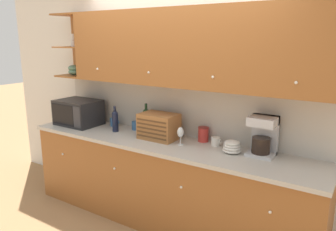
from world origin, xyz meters
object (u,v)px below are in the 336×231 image
storage_canister (203,134)px  coffee_maker (263,136)px  microwave (78,112)px  wine_bottle (115,120)px  bread_box (159,126)px  mug (216,141)px  mug_blue_second (136,126)px  bowl_stack_on_counter (232,147)px  wine_glass (180,133)px  second_wine_bottle (146,119)px  mug_patterned_third (114,122)px

storage_canister → coffee_maker: 0.66m
microwave → wine_bottle: bearing=0.7°
bread_box → mug: bearing=10.8°
bread_box → coffee_maker: size_ratio=1.09×
mug_blue_second → storage_canister: (0.88, 0.04, 0.03)m
mug_blue_second → bread_box: bread_box is taller
storage_canister → coffee_maker: bearing=-6.3°
bowl_stack_on_counter → coffee_maker: 0.30m
bread_box → wine_glass: (0.30, -0.05, -0.01)m
wine_bottle → coffee_maker: 1.68m
storage_canister → mug: storage_canister is taller
second_wine_bottle → mug: (0.90, -0.03, -0.11)m
mug_patterned_third → wine_bottle: 0.27m
microwave → wine_glass: microwave is taller
mug_blue_second → mug: size_ratio=1.04×
wine_bottle → storage_canister: size_ratio=1.96×
wine_bottle → bread_box: bearing=4.5°
second_wine_bottle → mug: 0.90m
bowl_stack_on_counter → coffee_maker: bearing=19.2°
mug → bowl_stack_on_counter: bowl_stack_on_counter is taller
wine_bottle → second_wine_bottle: size_ratio=0.91×
microwave → coffee_maker: 2.28m
mug_patterned_third → wine_bottle: wine_bottle is taller
coffee_maker → bowl_stack_on_counter: bearing=-160.8°
microwave → second_wine_bottle: (0.91, 0.20, -0.01)m
mug_blue_second → bread_box: bearing=-17.7°
wine_glass → mug: wine_glass is taller
mug_patterned_third → second_wine_bottle: second_wine_bottle is taller
bread_box → mug: bread_box is taller
wine_bottle → mug_blue_second: size_ratio=2.93×
mug_blue_second → wine_glass: wine_glass is taller
wine_bottle → mug_blue_second: 0.25m
mug_patterned_third → wine_glass: size_ratio=0.58×
mug_patterned_third → second_wine_bottle: (0.49, 0.01, 0.10)m
microwave → mug: size_ratio=5.35×
storage_canister → bowl_stack_on_counter: (0.38, -0.16, -0.02)m
mug → coffee_maker: size_ratio=0.27×
wine_bottle → bowl_stack_on_counter: wine_bottle is taller
mug_patterned_third → storage_canister: size_ratio=0.69×
storage_canister → bread_box: bearing=-158.8°
wine_bottle → bread_box: 0.58m
storage_canister → second_wine_bottle: bearing=-177.8°
second_wine_bottle → coffee_maker: coffee_maker is taller
microwave → mug_patterned_third: size_ratio=5.02×
mug_patterned_third → coffee_maker: bearing=-0.9°
storage_canister → microwave: bearing=-172.1°
mug_patterned_third → second_wine_bottle: 0.50m
wine_glass → wine_bottle: bearing=179.7°
wine_glass → mug: bearing=27.8°
bread_box → storage_canister: 0.48m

